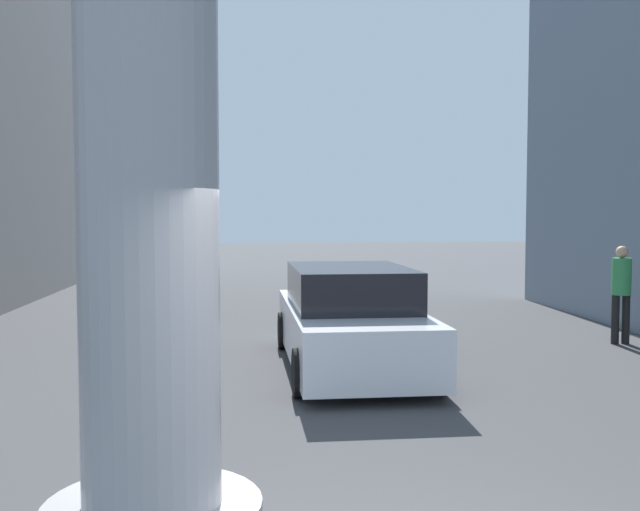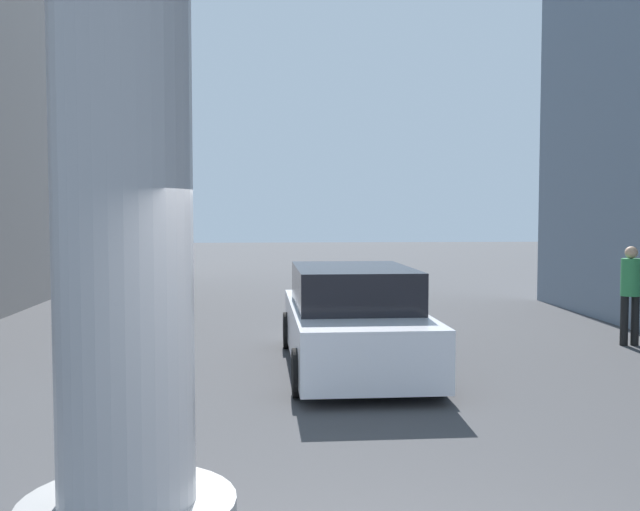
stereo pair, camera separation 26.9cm
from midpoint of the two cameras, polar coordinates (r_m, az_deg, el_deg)
ground_plane at (r=14.04m, az=-0.83°, el=-6.37°), size 92.09×92.09×0.00m
car_lead at (r=10.97m, az=3.31°, el=-5.20°), size 2.04×4.86×1.56m
pedestrian_mid_right at (r=14.00m, az=24.09°, el=-2.36°), size 0.35×0.35×1.79m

